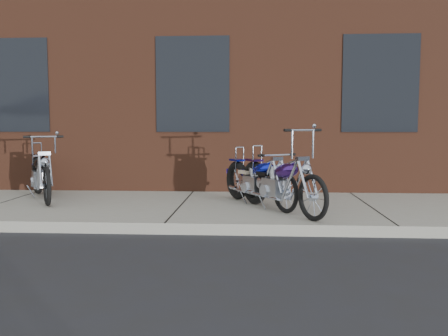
{
  "coord_description": "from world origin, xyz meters",
  "views": [
    {
      "loc": [
        1.14,
        -6.03,
        1.42
      ],
      "look_at": [
        0.73,
        0.8,
        0.81
      ],
      "focal_mm": 38.0,
      "sensor_mm": 36.0,
      "label": 1
    }
  ],
  "objects": [
    {
      "name": "sidewalk",
      "position": [
        0.0,
        1.5,
        0.07
      ],
      "size": [
        22.0,
        3.0,
        0.15
      ],
      "primitive_type": "cube",
      "color": "gray",
      "rests_on": "ground"
    },
    {
      "name": "ground",
      "position": [
        0.0,
        0.0,
        0.0
      ],
      "size": [
        120.0,
        120.0,
        0.0
      ],
      "primitive_type": "plane",
      "color": "#25262C",
      "rests_on": "ground"
    },
    {
      "name": "chopper_blue",
      "position": [
        1.23,
        1.5,
        0.52
      ],
      "size": [
        1.15,
        1.84,
        0.9
      ],
      "rotation": [
        0.0,
        0.0,
        -1.03
      ],
      "color": "black",
      "rests_on": "sidewalk"
    },
    {
      "name": "chopper_purple",
      "position": [
        1.53,
        0.98,
        0.55
      ],
      "size": [
        1.2,
        1.94,
        1.23
      ],
      "rotation": [
        0.0,
        0.0,
        -1.04
      ],
      "color": "black",
      "rests_on": "sidewalk"
    },
    {
      "name": "building_brick",
      "position": [
        0.0,
        8.0,
        4.0
      ],
      "size": [
        22.0,
        10.0,
        8.0
      ],
      "primitive_type": "cube",
      "color": "brown",
      "rests_on": "ground"
    },
    {
      "name": "chopper_third",
      "position": [
        -2.52,
        1.95,
        0.54
      ],
      "size": [
        1.19,
        1.94,
        1.11
      ],
      "rotation": [
        0.0,
        0.0,
        -1.04
      ],
      "color": "black",
      "rests_on": "sidewalk"
    }
  ]
}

